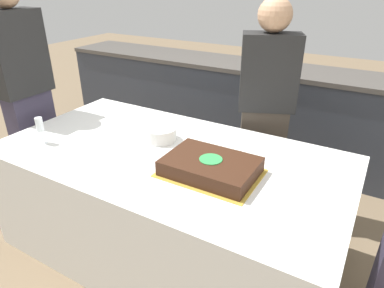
# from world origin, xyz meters

# --- Properties ---
(ground_plane) EXTENTS (14.00, 14.00, 0.00)m
(ground_plane) POSITION_xyz_m (0.00, 0.00, 0.00)
(ground_plane) COLOR #7A664C
(back_counter) EXTENTS (4.40, 0.58, 0.92)m
(back_counter) POSITION_xyz_m (0.00, 1.63, 0.46)
(back_counter) COLOR #333842
(back_counter) RESTS_ON ground_plane
(dining_table) EXTENTS (2.09, 1.10, 0.74)m
(dining_table) POSITION_xyz_m (0.00, 0.00, 0.37)
(dining_table) COLOR white
(dining_table) RESTS_ON ground_plane
(cake) EXTENTS (0.52, 0.37, 0.09)m
(cake) POSITION_xyz_m (0.32, -0.08, 0.78)
(cake) COLOR gold
(cake) RESTS_ON dining_table
(plate_stack) EXTENTS (0.20, 0.20, 0.09)m
(plate_stack) POSITION_xyz_m (-0.14, 0.12, 0.78)
(plate_stack) COLOR white
(plate_stack) RESTS_ON dining_table
(wine_glass) EXTENTS (0.06, 0.06, 0.17)m
(wine_glass) POSITION_xyz_m (-0.77, -0.28, 0.85)
(wine_glass) COLOR white
(wine_glass) RESTS_ON dining_table
(side_plate_near_cake) EXTENTS (0.20, 0.20, 0.00)m
(side_plate_near_cake) POSITION_xyz_m (0.26, 0.23, 0.74)
(side_plate_near_cake) COLOR white
(side_plate_near_cake) RESTS_ON dining_table
(person_cutting_cake) EXTENTS (0.44, 0.33, 1.57)m
(person_cutting_cake) POSITION_xyz_m (0.32, 0.77, 0.82)
(person_cutting_cake) COLOR #4C4238
(person_cutting_cake) RESTS_ON ground_plane
(person_seated_left) EXTENTS (0.21, 0.38, 1.70)m
(person_seated_left) POSITION_xyz_m (-1.27, 0.00, 0.88)
(person_seated_left) COLOR #383347
(person_seated_left) RESTS_ON ground_plane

